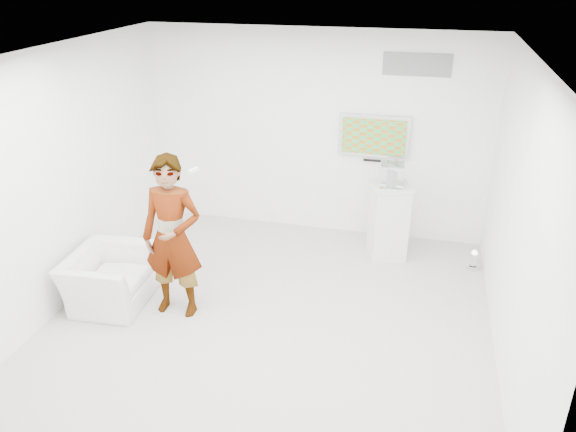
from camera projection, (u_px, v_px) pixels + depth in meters
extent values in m
cube|color=#A7A199|center=(271.00, 316.00, 6.60)|extent=(5.00, 5.00, 0.01)
cube|color=#2A2A2D|center=(267.00, 55.00, 5.35)|extent=(5.00, 5.00, 0.01)
cube|color=white|center=(316.00, 134.00, 8.18)|extent=(5.00, 0.01, 3.00)
cube|color=white|center=(169.00, 341.00, 3.77)|extent=(5.00, 0.01, 3.00)
cube|color=white|center=(63.00, 179.00, 6.52)|extent=(0.01, 5.00, 3.00)
cube|color=white|center=(518.00, 224.00, 5.43)|extent=(0.01, 5.00, 3.00)
cube|color=#BABABF|center=(374.00, 136.00, 7.93)|extent=(1.00, 0.08, 0.60)
cube|color=slate|center=(417.00, 65.00, 7.43)|extent=(0.90, 0.02, 0.30)
imported|color=white|center=(173.00, 238.00, 6.33)|extent=(0.71, 0.48, 1.94)
imported|color=white|center=(109.00, 278.00, 6.76)|extent=(0.93, 1.05, 0.65)
cube|color=silver|center=(388.00, 221.00, 7.73)|extent=(0.66, 0.66, 1.07)
cylinder|color=silver|center=(473.00, 260.00, 7.56)|extent=(0.19, 0.19, 0.27)
cube|color=silver|center=(392.00, 175.00, 7.45)|extent=(0.32, 0.32, 0.30)
cube|color=silver|center=(392.00, 178.00, 7.46)|extent=(0.14, 0.15, 0.22)
cube|color=silver|center=(193.00, 170.00, 6.09)|extent=(0.09, 0.15, 0.04)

